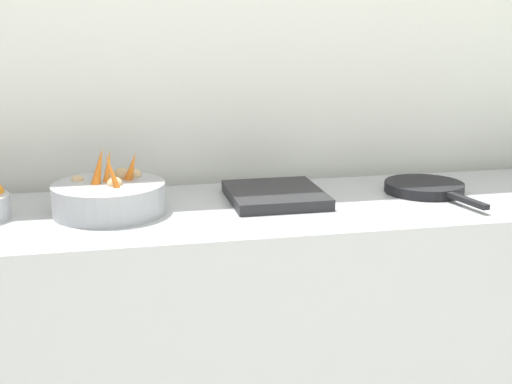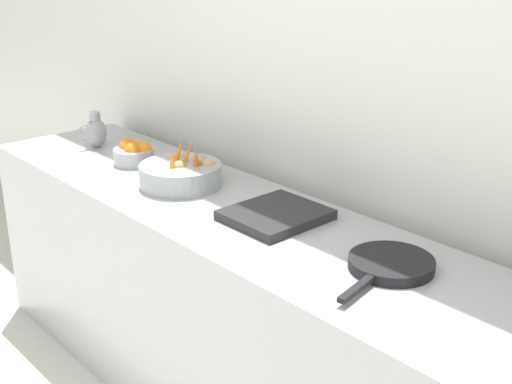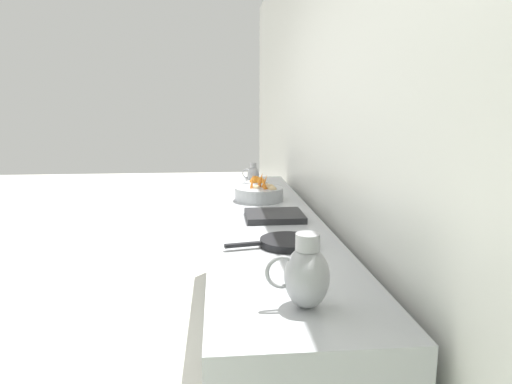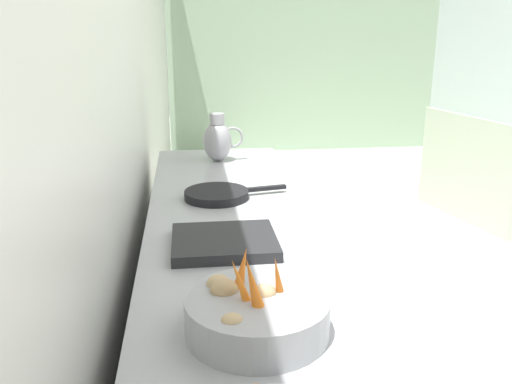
# 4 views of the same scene
# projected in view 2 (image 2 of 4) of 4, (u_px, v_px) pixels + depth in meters

# --- Properties ---
(tile_wall_left) EXTENTS (0.10, 9.56, 3.00)m
(tile_wall_left) POSITION_uv_depth(u_px,v_px,m) (450.00, 63.00, 2.20)
(tile_wall_left) COLOR silver
(tile_wall_left) RESTS_ON ground_plane
(prep_counter) EXTENTS (0.66, 3.08, 0.92)m
(prep_counter) POSITION_uv_depth(u_px,v_px,m) (250.00, 325.00, 2.64)
(prep_counter) COLOR #ADAFB5
(prep_counter) RESTS_ON ground_plane
(vegetable_colander) EXTENTS (0.34, 0.34, 0.20)m
(vegetable_colander) POSITION_uv_depth(u_px,v_px,m) (181.00, 174.00, 2.79)
(vegetable_colander) COLOR #9EA0A5
(vegetable_colander) RESTS_ON prep_counter
(orange_bowl) EXTENTS (0.18, 0.18, 0.11)m
(orange_bowl) POSITION_uv_depth(u_px,v_px,m) (134.00, 153.00, 3.06)
(orange_bowl) COLOR #ADAFB5
(orange_bowl) RESTS_ON prep_counter
(metal_pitcher_short) EXTENTS (0.15, 0.10, 0.18)m
(metal_pitcher_short) POSITION_uv_depth(u_px,v_px,m) (95.00, 132.00, 3.30)
(metal_pitcher_short) COLOR #939399
(metal_pitcher_short) RESTS_ON prep_counter
(counter_sink_basin) EXTENTS (0.34, 0.30, 0.04)m
(counter_sink_basin) POSITION_uv_depth(u_px,v_px,m) (275.00, 215.00, 2.45)
(counter_sink_basin) COLOR #232326
(counter_sink_basin) RESTS_ON prep_counter
(skillet_on_counter) EXTENTS (0.44, 0.27, 0.03)m
(skillet_on_counter) POSITION_uv_depth(u_px,v_px,m) (390.00, 264.00, 2.08)
(skillet_on_counter) COLOR black
(skillet_on_counter) RESTS_ON prep_counter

